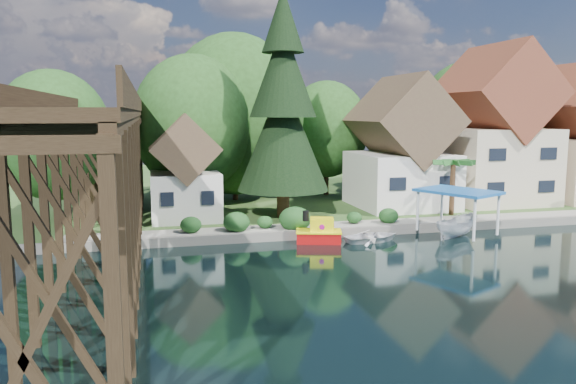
# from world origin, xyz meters

# --- Properties ---
(ground) EXTENTS (140.00, 140.00, 0.00)m
(ground) POSITION_xyz_m (0.00, 0.00, 0.00)
(ground) COLOR black
(ground) RESTS_ON ground
(bank) EXTENTS (140.00, 52.00, 0.50)m
(bank) POSITION_xyz_m (0.00, 34.00, 0.25)
(bank) COLOR #2D5020
(bank) RESTS_ON ground
(seawall) EXTENTS (60.00, 0.40, 0.62)m
(seawall) POSITION_xyz_m (4.00, 8.00, 0.31)
(seawall) COLOR slate
(seawall) RESTS_ON ground
(promenade) EXTENTS (50.00, 2.60, 0.06)m
(promenade) POSITION_xyz_m (6.00, 9.30, 0.53)
(promenade) COLOR gray
(promenade) RESTS_ON bank
(trestle_bridge) EXTENTS (4.12, 44.18, 9.30)m
(trestle_bridge) POSITION_xyz_m (-16.00, 5.17, 5.35)
(trestle_bridge) COLOR black
(trestle_bridge) RESTS_ON ground
(house_left) EXTENTS (7.64, 8.64, 11.02)m
(house_left) POSITION_xyz_m (7.00, 16.00, 5.14)
(house_left) COLOR silver
(house_left) RESTS_ON bank
(house_center) EXTENTS (8.65, 9.18, 13.89)m
(house_center) POSITION_xyz_m (16.00, 16.50, 6.42)
(house_center) COLOR beige
(house_center) RESTS_ON bank
(shed) EXTENTS (5.09, 5.40, 7.85)m
(shed) POSITION_xyz_m (-11.00, 14.50, 3.83)
(shed) COLOR silver
(shed) RESTS_ON bank
(bg_trees) EXTENTS (49.90, 13.30, 10.57)m
(bg_trees) POSITION_xyz_m (1.00, 21.25, 7.29)
(bg_trees) COLOR #382314
(bg_trees) RESTS_ON bank
(shrubs) EXTENTS (15.76, 2.47, 1.70)m
(shrubs) POSITION_xyz_m (-4.60, 9.26, 1.23)
(shrubs) COLOR #153A16
(shrubs) RESTS_ON bank
(conifer) EXTENTS (6.87, 6.87, 16.91)m
(conifer) POSITION_xyz_m (-3.76, 13.53, 8.64)
(conifer) COLOR #382314
(conifer) RESTS_ON bank
(palm_tree) EXTENTS (3.93, 3.93, 4.56)m
(palm_tree) POSITION_xyz_m (9.19, 11.34, 4.48)
(palm_tree) COLOR #382314
(palm_tree) RESTS_ON bank
(tugboat) EXTENTS (3.26, 2.36, 2.13)m
(tugboat) POSITION_xyz_m (-2.92, 6.87, 0.64)
(tugboat) COLOR #AB0B0C
(tugboat) RESTS_ON ground
(boat_white_a) EXTENTS (4.17, 3.27, 0.79)m
(boat_white_a) POSITION_xyz_m (0.55, 6.32, 0.39)
(boat_white_a) COLOR silver
(boat_white_a) RESTS_ON ground
(boat_canopy) EXTENTS (5.30, 6.02, 3.23)m
(boat_canopy) POSITION_xyz_m (6.58, 6.15, 1.39)
(boat_canopy) COLOR white
(boat_canopy) RESTS_ON ground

